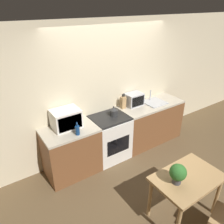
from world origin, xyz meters
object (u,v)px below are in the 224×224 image
(microwave, at_px, (66,119))
(dining_table, at_px, (187,182))
(kettle, at_px, (114,111))
(bottle, at_px, (77,130))
(toaster_oven, at_px, (134,99))
(stove_range, at_px, (109,137))

(microwave, height_order, dining_table, microwave)
(microwave, distance_m, dining_table, 2.11)
(kettle, height_order, dining_table, kettle)
(bottle, distance_m, toaster_oven, 1.52)
(kettle, bearing_deg, bottle, -165.35)
(microwave, relative_size, bottle, 2.17)
(toaster_oven, bearing_deg, kettle, -166.93)
(microwave, bearing_deg, bottle, -80.38)
(kettle, xyz_separation_m, toaster_oven, (0.61, 0.14, 0.05))
(stove_range, distance_m, bottle, 0.95)
(bottle, xyz_separation_m, dining_table, (0.88, -1.53, -0.36))
(kettle, distance_m, microwave, 0.92)
(kettle, bearing_deg, toaster_oven, 13.07)
(dining_table, bearing_deg, stove_range, 94.14)
(kettle, bearing_deg, stove_range, -171.85)
(microwave, bearing_deg, stove_range, -7.44)
(microwave, distance_m, toaster_oven, 1.52)
(microwave, height_order, bottle, microwave)
(microwave, xyz_separation_m, bottle, (0.05, -0.32, -0.08))
(stove_range, bearing_deg, kettle, 8.15)
(dining_table, bearing_deg, microwave, 116.81)
(kettle, relative_size, toaster_oven, 0.54)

